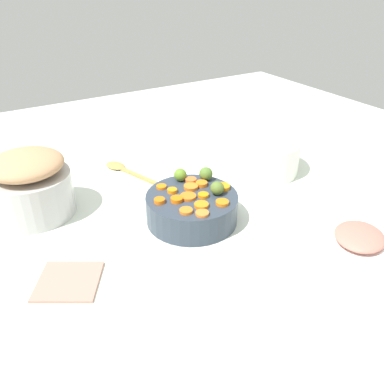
{
  "coord_description": "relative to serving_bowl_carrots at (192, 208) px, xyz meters",
  "views": [
    {
      "loc": [
        -0.71,
        0.45,
        0.6
      ],
      "look_at": [
        0.03,
        -0.0,
        0.1
      ],
      "focal_mm": 38.02,
      "sensor_mm": 36.0,
      "label": 1
    }
  ],
  "objects": [
    {
      "name": "tabletop",
      "position": [
        -0.03,
        0.0,
        -0.05
      ],
      "size": [
        2.4,
        2.4,
        0.02
      ],
      "primitive_type": "cube",
      "color": "silver",
      "rests_on": "ground"
    },
    {
      "name": "serving_bowl_carrots",
      "position": [
        0.0,
        0.0,
        0.0
      ],
      "size": [
        0.23,
        0.23,
        0.07
      ],
      "primitive_type": "cylinder",
      "color": "#303B48",
      "rests_on": "tabletop"
    },
    {
      "name": "metal_pot",
      "position": [
        0.24,
        0.33,
        0.02
      ],
      "size": [
        0.21,
        0.21,
        0.11
      ],
      "primitive_type": "cylinder",
      "color": "#B7B6B5",
      "rests_on": "tabletop"
    },
    {
      "name": "stuffing_mound",
      "position": [
        0.24,
        0.33,
        0.11
      ],
      "size": [
        0.19,
        0.19,
        0.06
      ],
      "primitive_type": "ellipsoid",
      "color": "tan",
      "rests_on": "metal_pot"
    },
    {
      "name": "carrot_slice_0",
      "position": [
        0.01,
        0.08,
        0.04
      ],
      "size": [
        0.03,
        0.03,
        0.01
      ],
      "primitive_type": "cylinder",
      "rotation": [
        0.0,
        0.0,
        6.11
      ],
      "color": "orange",
      "rests_on": "serving_bowl_carrots"
    },
    {
      "name": "carrot_slice_1",
      "position": [
        -0.06,
        0.01,
        0.04
      ],
      "size": [
        0.05,
        0.05,
        0.01
      ],
      "primitive_type": "cylinder",
      "rotation": [
        0.0,
        0.0,
        2.34
      ],
      "color": "orange",
      "rests_on": "serving_bowl_carrots"
    },
    {
      "name": "carrot_slice_2",
      "position": [
        -0.07,
        -0.04,
        0.04
      ],
      "size": [
        0.04,
        0.04,
        0.01
      ],
      "primitive_type": "cylinder",
      "rotation": [
        0.0,
        0.0,
        5.67
      ],
      "color": "orange",
      "rests_on": "serving_bowl_carrots"
    },
    {
      "name": "carrot_slice_3",
      "position": [
        -0.09,
        0.03,
        0.04
      ],
      "size": [
        0.04,
        0.04,
        0.01
      ],
      "primitive_type": "cylinder",
      "rotation": [
        0.0,
        0.0,
        2.54
      ],
      "color": "orange",
      "rests_on": "serving_bowl_carrots"
    },
    {
      "name": "carrot_slice_4",
      "position": [
        0.03,
        -0.02,
        0.04
      ],
      "size": [
        0.05,
        0.05,
        0.01
      ],
      "primitive_type": "cylinder",
      "rotation": [
        0.0,
        0.0,
        2.28
      ],
      "color": "orange",
      "rests_on": "serving_bowl_carrots"
    },
    {
      "name": "carrot_slice_5",
      "position": [
        0.07,
        0.05,
        0.04
      ],
      "size": [
        0.04,
        0.04,
        0.01
      ],
      "primitive_type": "cylinder",
      "rotation": [
        0.0,
        0.0,
        3.8
      ],
      "color": "orange",
      "rests_on": "serving_bowl_carrots"
    },
    {
      "name": "carrot_slice_6",
      "position": [
        0.03,
        -0.05,
        0.04
      ],
      "size": [
        0.03,
        0.03,
        0.01
      ],
      "primitive_type": "cylinder",
      "rotation": [
        0.0,
        0.0,
        0.01
      ],
      "color": "orange",
      "rests_on": "serving_bowl_carrots"
    },
    {
      "name": "carrot_slice_7",
      "position": [
        0.04,
        0.03,
        0.04
      ],
      "size": [
        0.03,
        0.03,
        0.01
      ],
      "primitive_type": "cylinder",
      "rotation": [
        0.0,
        0.0,
        1.68
      ],
      "color": "orange",
      "rests_on": "serving_bowl_carrots"
    },
    {
      "name": "carrot_slice_8",
      "position": [
        -0.02,
        -0.02,
        0.04
      ],
      "size": [
        0.03,
        0.03,
        0.01
      ],
      "primitive_type": "cylinder",
      "rotation": [
        0.0,
        0.0,
        2.91
      ],
      "color": "orange",
      "rests_on": "serving_bowl_carrots"
    },
    {
      "name": "carrot_slice_9",
      "position": [
        -0.01,
        0.05,
        0.04
      ],
      "size": [
        0.04,
        0.04,
        0.01
      ],
      "primitive_type": "cylinder",
      "rotation": [
        0.0,
        0.0,
        3.52
      ],
      "color": "orange",
      "rests_on": "serving_bowl_carrots"
    },
    {
      "name": "carrot_slice_10",
      "position": [
        -0.06,
        0.05,
        0.04
      ],
      "size": [
        0.04,
        0.04,
        0.01
      ],
      "primitive_type": "cylinder",
      "rotation": [
        0.0,
        0.0,
        4.37
      ],
      "color": "orange",
      "rests_on": "serving_bowl_carrots"
    },
    {
      "name": "carrot_slice_11",
      "position": [
        0.06,
        -0.03,
        0.04
      ],
      "size": [
        0.04,
        0.04,
        0.01
      ],
      "primitive_type": "cylinder",
      "rotation": [
        0.0,
        0.0,
        0.52
      ],
      "color": "orange",
      "rests_on": "serving_bowl_carrots"
    },
    {
      "name": "carrot_slice_12",
      "position": [
        -0.01,
        -0.09,
        0.04
      ],
      "size": [
        0.04,
        0.04,
        0.01
      ],
      "primitive_type": "cylinder",
      "rotation": [
        0.0,
        0.0,
        3.05
      ],
      "color": "orange",
      "rests_on": "serving_bowl_carrots"
    },
    {
      "name": "carrot_slice_13",
      "position": [
        -0.0,
        0.01,
        0.04
      ],
      "size": [
        0.04,
        0.04,
        0.01
      ],
      "primitive_type": "cylinder",
      "rotation": [
        0.0,
        0.0,
        0.02
      ],
      "color": "orange",
      "rests_on": "serving_bowl_carrots"
    },
    {
      "name": "brussels_sprout_0",
      "position": [
        0.08,
        -0.02,
        0.05
      ],
      "size": [
        0.03,
        0.03,
        0.03
      ],
      "primitive_type": "sphere",
      "color": "#5B8426",
      "rests_on": "serving_bowl_carrots"
    },
    {
      "name": "brussels_sprout_1",
      "position": [
        0.05,
        -0.07,
        0.05
      ],
      "size": [
        0.04,
        0.04,
        0.04
      ],
      "primitive_type": "sphere",
      "color": "#50742D",
      "rests_on": "serving_bowl_carrots"
    },
    {
      "name": "brussels_sprout_2",
      "position": [
        -0.03,
        -0.06,
        0.05
      ],
      "size": [
        0.03,
        0.03,
        0.03
      ],
      "primitive_type": "sphere",
      "color": "#546E2B",
      "rests_on": "serving_bowl_carrots"
    },
    {
      "name": "wooden_spoon",
      "position": [
        0.34,
        0.03,
        -0.03
      ],
      "size": [
        0.29,
        0.12,
        0.01
      ],
      "color": "#A98C4A",
      "rests_on": "tabletop"
    },
    {
      "name": "casserole_dish",
      "position": [
        0.14,
        -0.33,
        0.02
      ],
      "size": [
        0.24,
        0.24,
        0.1
      ],
      "primitive_type": "cylinder",
      "color": "white",
      "rests_on": "tabletop"
    },
    {
      "name": "ham_plate",
      "position": [
        -0.28,
        -0.27,
        -0.03
      ],
      "size": [
        0.24,
        0.24,
        0.01
      ],
      "primitive_type": "cylinder",
      "color": "white",
      "rests_on": "tabletop"
    },
    {
      "name": "ham_slice_main",
      "position": [
        -0.29,
        -0.28,
        -0.01
      ],
      "size": [
        0.17,
        0.17,
        0.03
      ],
      "primitive_type": "ellipsoid",
      "rotation": [
        0.0,
        0.0,
        2.19
      ],
      "color": "#BF7162",
      "rests_on": "ham_plate"
    },
    {
      "name": "dish_towel",
      "position": [
        -0.07,
        0.34,
        -0.03
      ],
      "size": [
        0.17,
        0.17,
        0.01
      ],
      "primitive_type": "cube",
      "rotation": [
        0.0,
        0.0,
        -0.55
      ],
      "color": "tan",
      "rests_on": "tabletop"
    }
  ]
}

